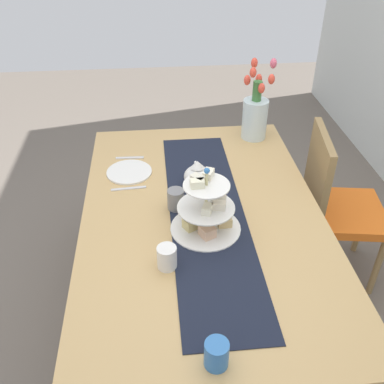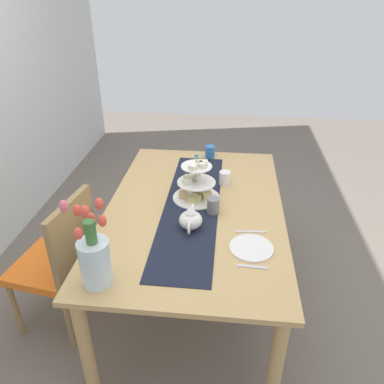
# 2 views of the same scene
# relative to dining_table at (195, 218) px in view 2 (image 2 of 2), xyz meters

# --- Properties ---
(ground_plane) EXTENTS (8.00, 8.00, 0.00)m
(ground_plane) POSITION_rel_dining_table_xyz_m (0.00, 0.00, -0.64)
(ground_plane) COLOR #6B6056
(dining_table) EXTENTS (1.69, 1.07, 0.72)m
(dining_table) POSITION_rel_dining_table_xyz_m (0.00, 0.00, 0.00)
(dining_table) COLOR tan
(dining_table) RESTS_ON ground_plane
(chair_left) EXTENTS (0.48, 0.48, 0.91)m
(chair_left) POSITION_rel_dining_table_xyz_m (-0.32, 0.76, -0.13)
(chair_left) COLOR olive
(chair_left) RESTS_ON ground_plane
(table_runner) EXTENTS (1.40, 0.33, 0.00)m
(table_runner) POSITION_rel_dining_table_xyz_m (0.00, 0.02, 0.09)
(table_runner) COLOR black
(table_runner) RESTS_ON dining_table
(tiered_cake_stand) EXTENTS (0.30, 0.30, 0.30)m
(tiered_cake_stand) POSITION_rel_dining_table_xyz_m (0.10, 0.00, 0.18)
(tiered_cake_stand) COLOR beige
(tiered_cake_stand) RESTS_ON table_runner
(teapot) EXTENTS (0.24, 0.13, 0.14)m
(teapot) POSITION_rel_dining_table_xyz_m (-0.23, 0.00, 0.15)
(teapot) COLOR white
(teapot) RESTS_ON table_runner
(tulip_vase) EXTENTS (0.16, 0.18, 0.45)m
(tulip_vase) POSITION_rel_dining_table_xyz_m (-0.70, 0.38, 0.23)
(tulip_vase) COLOR silver
(tulip_vase) RESTS_ON dining_table
(dinner_plate_left) EXTENTS (0.23, 0.23, 0.01)m
(dinner_plate_left) POSITION_rel_dining_table_xyz_m (-0.38, -0.33, 0.09)
(dinner_plate_left) COLOR white
(dinner_plate_left) RESTS_ON dining_table
(fork_left) EXTENTS (0.02, 0.15, 0.01)m
(fork_left) POSITION_rel_dining_table_xyz_m (-0.52, -0.33, 0.09)
(fork_left) COLOR silver
(fork_left) RESTS_ON dining_table
(knife_left) EXTENTS (0.03, 0.17, 0.01)m
(knife_left) POSITION_rel_dining_table_xyz_m (-0.23, -0.33, 0.09)
(knife_left) COLOR silver
(knife_left) RESTS_ON dining_table
(mug_grey) EXTENTS (0.08, 0.08, 0.09)m
(mug_grey) POSITION_rel_dining_table_xyz_m (-0.06, -0.12, 0.14)
(mug_grey) COLOR slate
(mug_grey) RESTS_ON table_runner
(mug_white_text) EXTENTS (0.08, 0.08, 0.09)m
(mug_white_text) POSITION_rel_dining_table_xyz_m (0.31, -0.17, 0.13)
(mug_white_text) COLOR white
(mug_white_text) RESTS_ON dining_table
(mug_orange) EXTENTS (0.08, 0.08, 0.09)m
(mug_orange) POSITION_rel_dining_table_xyz_m (0.74, -0.05, 0.13)
(mug_orange) COLOR #3370B7
(mug_orange) RESTS_ON dining_table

